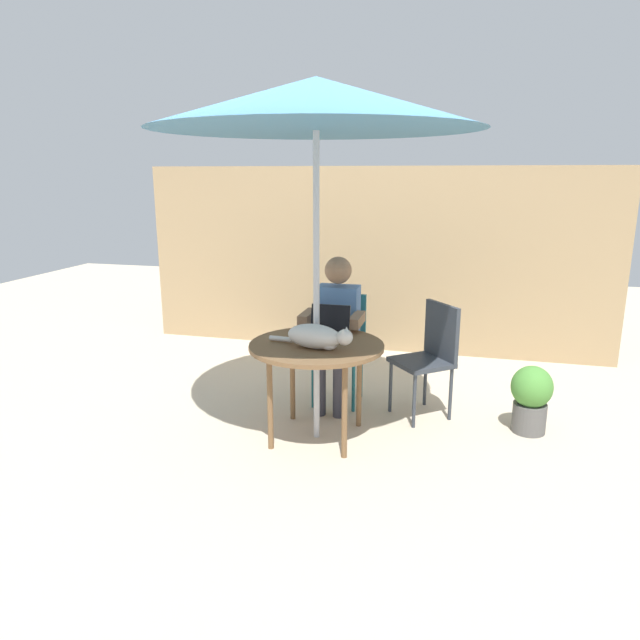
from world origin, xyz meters
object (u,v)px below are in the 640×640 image
object	(u,v)px
laptop	(329,326)
patio_table	(317,352)
chair_empty	(431,350)
cat	(318,337)
patio_umbrella	(316,104)
chair_occupied	(340,339)
person_seated	(336,324)
potted_plant_near_fence	(531,397)

from	to	relation	value
laptop	patio_table	bearing A→B (deg)	-95.49
patio_table	chair_empty	bearing A→B (deg)	39.53
chair_empty	cat	xyz separation A→B (m)	(-0.73, -0.74, 0.26)
patio_umbrella	chair_occupied	xyz separation A→B (m)	(0.00, 0.78, -1.79)
person_seated	laptop	distance (m)	0.37
patio_table	chair_occupied	world-z (taller)	chair_occupied
chair_occupied	potted_plant_near_fence	world-z (taller)	chair_occupied
potted_plant_near_fence	chair_occupied	bearing A→B (deg)	168.90
chair_empty	cat	bearing A→B (deg)	-134.49
chair_occupied	laptop	xyz separation A→B (m)	(0.03, -0.52, 0.24)
patio_table	chair_occupied	bearing A→B (deg)	90.00
potted_plant_near_fence	patio_table	bearing A→B (deg)	-162.43
patio_umbrella	potted_plant_near_fence	world-z (taller)	patio_umbrella
chair_empty	laptop	bearing A→B (deg)	-153.59
chair_empty	potted_plant_near_fence	world-z (taller)	chair_empty
chair_occupied	laptop	world-z (taller)	laptop
chair_empty	potted_plant_near_fence	bearing A→B (deg)	-11.13
chair_occupied	person_seated	bearing A→B (deg)	-90.00
patio_umbrella	chair_empty	bearing A→B (deg)	39.53
patio_umbrella	potted_plant_near_fence	distance (m)	2.60
person_seated	cat	xyz separation A→B (m)	(0.04, -0.73, 0.09)
patio_umbrella	laptop	world-z (taller)	patio_umbrella
laptop	potted_plant_near_fence	size ratio (longest dim) A/B	0.58
cat	potted_plant_near_fence	bearing A→B (deg)	21.71
patio_table	potted_plant_near_fence	bearing A→B (deg)	17.57
cat	potted_plant_near_fence	distance (m)	1.69
cat	potted_plant_near_fence	xyz separation A→B (m)	(1.49, 0.59, -0.52)
patio_table	chair_occupied	xyz separation A→B (m)	(0.00, 0.78, -0.12)
chair_empty	person_seated	world-z (taller)	person_seated
laptop	cat	size ratio (longest dim) A/B	0.47
chair_empty	person_seated	size ratio (longest dim) A/B	0.73
patio_umbrella	person_seated	xyz separation A→B (m)	(0.00, 0.62, -1.62)
patio_table	cat	xyz separation A→B (m)	(0.04, -0.11, 0.15)
patio_table	patio_umbrella	world-z (taller)	patio_umbrella
patio_umbrella	chair_occupied	world-z (taller)	patio_umbrella
chair_occupied	potted_plant_near_fence	bearing A→B (deg)	-11.10
person_seated	potted_plant_near_fence	world-z (taller)	person_seated
chair_empty	cat	world-z (taller)	chair_empty
patio_table	cat	size ratio (longest dim) A/B	1.51
patio_table	patio_umbrella	size ratio (longest dim) A/B	0.39
person_seated	potted_plant_near_fence	xyz separation A→B (m)	(1.53, -0.14, -0.43)
person_seated	chair_empty	bearing A→B (deg)	0.63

